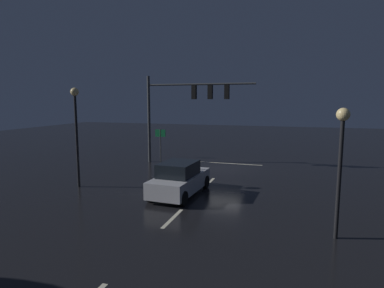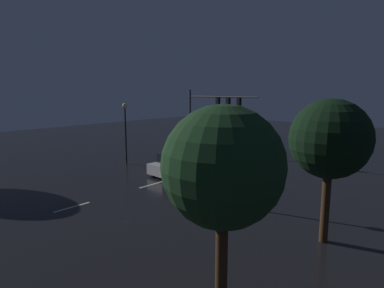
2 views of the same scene
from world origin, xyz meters
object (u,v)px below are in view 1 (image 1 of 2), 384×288
object	(u,v)px
car_approaching	(180,179)
route_sign	(160,137)
traffic_signal_assembly	(186,101)
street_lamp_right_kerb	(76,119)
street_lamp_left_kerb	(341,147)

from	to	relation	value
car_approaching	route_sign	world-z (taller)	route_sign
traffic_signal_assembly	street_lamp_right_kerb	size ratio (longest dim) A/B	1.51
street_lamp_left_kerb	route_sign	world-z (taller)	street_lamp_left_kerb
traffic_signal_assembly	car_approaching	xyz separation A→B (m)	(-2.23, 7.61, -3.92)
traffic_signal_assembly	street_lamp_left_kerb	xyz separation A→B (m)	(-9.14, 10.90, -1.51)
traffic_signal_assembly	street_lamp_left_kerb	size ratio (longest dim) A/B	1.81
route_sign	traffic_signal_assembly	bearing A→B (deg)	146.23
traffic_signal_assembly	street_lamp_left_kerb	distance (m)	14.31
traffic_signal_assembly	car_approaching	distance (m)	8.84
street_lamp_left_kerb	street_lamp_right_kerb	bearing A→B (deg)	-13.31
car_approaching	street_lamp_left_kerb	xyz separation A→B (m)	(-6.91, 3.30, 2.40)
car_approaching	route_sign	size ratio (longest dim) A/B	1.84
street_lamp_left_kerb	street_lamp_right_kerb	world-z (taller)	street_lamp_right_kerb
traffic_signal_assembly	street_lamp_left_kerb	bearing A→B (deg)	129.98
street_lamp_left_kerb	street_lamp_right_kerb	xyz separation A→B (m)	(12.73, -3.01, 0.56)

